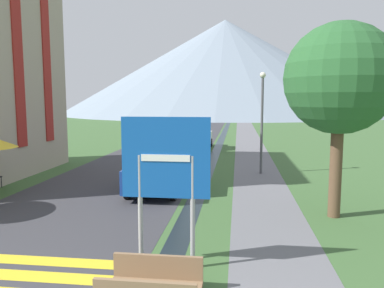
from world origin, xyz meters
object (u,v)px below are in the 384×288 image
(streetlamp, at_px, (262,114))
(tree_by_path, at_px, (340,79))
(road_sign, at_px, (166,170))
(parked_car_far, at_px, (198,136))
(parked_car_near, at_px, (157,168))

(streetlamp, relative_size, tree_by_path, 0.83)
(road_sign, height_order, parked_car_far, road_sign)
(road_sign, xyz_separation_m, tree_by_path, (4.40, 3.99, 2.04))
(road_sign, relative_size, streetlamp, 0.66)
(parked_car_near, height_order, tree_by_path, tree_by_path)
(parked_car_far, bearing_deg, road_sign, -85.87)
(parked_car_far, height_order, streetlamp, streetlamp)
(parked_car_far, distance_m, tree_by_path, 16.56)
(road_sign, distance_m, tree_by_path, 6.28)
(parked_car_near, distance_m, parked_car_far, 12.75)
(road_sign, relative_size, parked_car_far, 0.73)
(road_sign, relative_size, tree_by_path, 0.55)
(streetlamp, xyz_separation_m, tree_by_path, (1.81, -6.51, 1.24))
(parked_car_near, relative_size, parked_car_far, 0.94)
(parked_car_near, distance_m, tree_by_path, 7.21)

